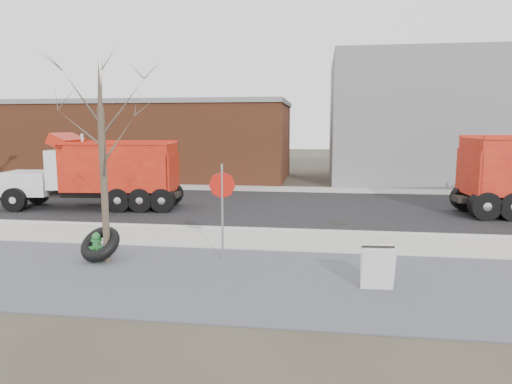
# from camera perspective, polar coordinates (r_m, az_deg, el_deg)

# --- Properties ---
(ground) EXTENTS (120.00, 120.00, 0.00)m
(ground) POSITION_cam_1_polar(r_m,az_deg,el_deg) (14.20, -1.54, -6.25)
(ground) COLOR #383328
(ground) RESTS_ON ground
(gravel_verge) EXTENTS (60.00, 5.00, 0.03)m
(gravel_verge) POSITION_cam_1_polar(r_m,az_deg,el_deg) (10.90, -4.64, -10.70)
(gravel_verge) COLOR slate
(gravel_verge) RESTS_ON ground
(sidewalk) EXTENTS (60.00, 2.50, 0.06)m
(sidewalk) POSITION_cam_1_polar(r_m,az_deg,el_deg) (14.43, -1.38, -5.89)
(sidewalk) COLOR #9E9B93
(sidewalk) RESTS_ON ground
(curb) EXTENTS (60.00, 0.15, 0.11)m
(curb) POSITION_cam_1_polar(r_m,az_deg,el_deg) (15.68, -0.60, -4.67)
(curb) COLOR #9E9B93
(curb) RESTS_ON ground
(road) EXTENTS (60.00, 9.40, 0.02)m
(road) POSITION_cam_1_polar(r_m,az_deg,el_deg) (20.30, 1.41, -1.84)
(road) COLOR black
(road) RESTS_ON ground
(far_sidewalk) EXTENTS (60.00, 2.00, 0.06)m
(far_sidewalk) POSITION_cam_1_polar(r_m,az_deg,el_deg) (25.90, 2.86, 0.37)
(far_sidewalk) COLOR #9E9B93
(far_sidewalk) RESTS_ON ground
(building_grey) EXTENTS (12.00, 10.00, 8.00)m
(building_grey) POSITION_cam_1_polar(r_m,az_deg,el_deg) (32.27, 20.24, 8.49)
(building_grey) COLOR slate
(building_grey) RESTS_ON ground
(building_brick) EXTENTS (20.20, 8.20, 5.30)m
(building_brick) POSITION_cam_1_polar(r_m,az_deg,el_deg) (32.95, -13.98, 6.39)
(building_brick) COLOR brown
(building_brick) RESTS_ON ground
(bare_tree) EXTENTS (3.20, 3.20, 5.20)m
(bare_tree) POSITION_cam_1_polar(r_m,az_deg,el_deg) (12.26, -18.72, 6.62)
(bare_tree) COLOR #382D23
(bare_tree) RESTS_ON ground
(fire_hydrant) EXTENTS (0.44, 0.44, 0.79)m
(fire_hydrant) POSITION_cam_1_polar(r_m,az_deg,el_deg) (12.84, -19.30, -6.63)
(fire_hydrant) COLOR #2C7338
(fire_hydrant) RESTS_ON ground
(truck_tire) EXTENTS (1.29, 1.24, 0.94)m
(truck_tire) POSITION_cam_1_polar(r_m,az_deg,el_deg) (12.76, -18.89, -6.15)
(truck_tire) COLOR black
(truck_tire) RESTS_ON ground
(stop_sign) EXTENTS (0.70, 0.10, 2.58)m
(stop_sign) POSITION_cam_1_polar(r_m,az_deg,el_deg) (11.95, -4.25, -0.35)
(stop_sign) COLOR gray
(stop_sign) RESTS_ON ground
(sandwich_board) EXTENTS (0.72, 0.48, 0.97)m
(sandwich_board) POSITION_cam_1_polar(r_m,az_deg,el_deg) (10.33, 14.93, -9.11)
(sandwich_board) COLOR silver
(sandwich_board) RESTS_ON ground
(dump_truck_red_b) EXTENTS (7.71, 2.98, 3.23)m
(dump_truck_red_b) POSITION_cam_1_polar(r_m,az_deg,el_deg) (20.83, -18.98, 2.51)
(dump_truck_red_b) COLOR black
(dump_truck_red_b) RESTS_ON ground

